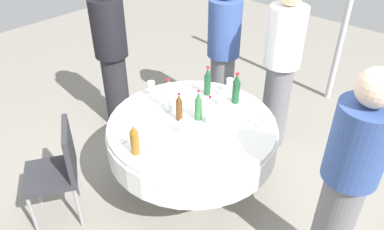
{
  "coord_description": "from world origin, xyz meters",
  "views": [
    {
      "loc": [
        1.65,
        -1.83,
        2.49
      ],
      "look_at": [
        0.0,
        0.0,
        0.81
      ],
      "focal_mm": 34.87,
      "sensor_mm": 36.0,
      "label": 1
    }
  ],
  "objects_px": {
    "bottle_clear_near": "(210,111)",
    "wine_glass_far": "(185,125)",
    "bottle_green_front": "(198,106)",
    "wine_glass_mid": "(151,86)",
    "bottle_dark_green_right": "(236,89)",
    "person_outer": "(347,180)",
    "bottle_dark_green_outer": "(207,82)",
    "chair_right": "(59,167)",
    "wine_glass_right": "(223,96)",
    "person_left": "(111,52)",
    "person_front": "(281,68)",
    "wine_glass_near": "(230,83)",
    "plate_far": "(161,144)",
    "plate_west": "(145,122)",
    "bottle_amber_inner": "(135,140)",
    "wine_glass_front": "(264,119)",
    "person_inner": "(223,51)",
    "bottle_brown_mid": "(179,108)",
    "dining_table": "(192,136)",
    "bottle_clear_left": "(169,96)"
  },
  "relations": [
    {
      "from": "bottle_green_front",
      "to": "wine_glass_mid",
      "type": "relative_size",
      "value": 1.84
    },
    {
      "from": "wine_glass_front",
      "to": "chair_right",
      "type": "bearing_deg",
      "value": -131.06
    },
    {
      "from": "wine_glass_far",
      "to": "person_left",
      "type": "relative_size",
      "value": 0.08
    },
    {
      "from": "bottle_clear_near",
      "to": "wine_glass_far",
      "type": "relative_size",
      "value": 1.9
    },
    {
      "from": "bottle_green_front",
      "to": "bottle_clear_near",
      "type": "xyz_separation_m",
      "value": [
        0.1,
        0.02,
        -0.01
      ]
    },
    {
      "from": "bottle_brown_mid",
      "to": "person_left",
      "type": "relative_size",
      "value": 0.15
    },
    {
      "from": "person_outer",
      "to": "wine_glass_mid",
      "type": "bearing_deg",
      "value": -92.49
    },
    {
      "from": "wine_glass_near",
      "to": "plate_far",
      "type": "xyz_separation_m",
      "value": [
        0.08,
        -0.95,
        -0.09
      ]
    },
    {
      "from": "wine_glass_near",
      "to": "wine_glass_right",
      "type": "bearing_deg",
      "value": -66.27
    },
    {
      "from": "wine_glass_mid",
      "to": "chair_right",
      "type": "height_order",
      "value": "wine_glass_mid"
    },
    {
      "from": "bottle_amber_inner",
      "to": "bottle_green_front",
      "type": "xyz_separation_m",
      "value": [
        0.05,
        0.63,
        0.01
      ]
    },
    {
      "from": "wine_glass_far",
      "to": "plate_far",
      "type": "distance_m",
      "value": 0.23
    },
    {
      "from": "bottle_amber_inner",
      "to": "bottle_green_front",
      "type": "relative_size",
      "value": 0.93
    },
    {
      "from": "bottle_clear_near",
      "to": "person_front",
      "type": "xyz_separation_m",
      "value": [
        0.05,
        0.99,
        0.02
      ]
    },
    {
      "from": "wine_glass_near",
      "to": "wine_glass_front",
      "type": "bearing_deg",
      "value": -26.82
    },
    {
      "from": "wine_glass_right",
      "to": "person_left",
      "type": "distance_m",
      "value": 1.37
    },
    {
      "from": "bottle_amber_inner",
      "to": "wine_glass_front",
      "type": "relative_size",
      "value": 1.92
    },
    {
      "from": "bottle_clear_left",
      "to": "wine_glass_far",
      "type": "xyz_separation_m",
      "value": [
        0.33,
        -0.17,
        -0.05
      ]
    },
    {
      "from": "plate_far",
      "to": "bottle_amber_inner",
      "type": "bearing_deg",
      "value": -110.88
    },
    {
      "from": "wine_glass_near",
      "to": "plate_far",
      "type": "bearing_deg",
      "value": -85.06
    },
    {
      "from": "bottle_amber_inner",
      "to": "person_front",
      "type": "height_order",
      "value": "person_front"
    },
    {
      "from": "bottle_clear_near",
      "to": "person_left",
      "type": "height_order",
      "value": "person_left"
    },
    {
      "from": "bottle_dark_green_outer",
      "to": "wine_glass_front",
      "type": "distance_m",
      "value": 0.68
    },
    {
      "from": "dining_table",
      "to": "person_inner",
      "type": "xyz_separation_m",
      "value": [
        -0.51,
        1.06,
        0.25
      ]
    },
    {
      "from": "bottle_green_front",
      "to": "bottle_clear_left",
      "type": "bearing_deg",
      "value": -165.98
    },
    {
      "from": "chair_right",
      "to": "person_outer",
      "type": "bearing_deg",
      "value": -119.75
    },
    {
      "from": "person_inner",
      "to": "bottle_brown_mid",
      "type": "bearing_deg",
      "value": -95.27
    },
    {
      "from": "person_outer",
      "to": "bottle_amber_inner",
      "type": "bearing_deg",
      "value": -66.93
    },
    {
      "from": "dining_table",
      "to": "person_inner",
      "type": "distance_m",
      "value": 1.21
    },
    {
      "from": "bottle_green_front",
      "to": "wine_glass_front",
      "type": "relative_size",
      "value": 2.07
    },
    {
      "from": "chair_right",
      "to": "bottle_brown_mid",
      "type": "bearing_deg",
      "value": -86.49
    },
    {
      "from": "bottle_green_front",
      "to": "bottle_dark_green_right",
      "type": "bearing_deg",
      "value": 80.37
    },
    {
      "from": "bottle_dark_green_right",
      "to": "bottle_clear_near",
      "type": "bearing_deg",
      "value": -85.28
    },
    {
      "from": "wine_glass_near",
      "to": "person_left",
      "type": "height_order",
      "value": "person_left"
    },
    {
      "from": "bottle_dark_green_right",
      "to": "person_outer",
      "type": "relative_size",
      "value": 0.18
    },
    {
      "from": "bottle_brown_mid",
      "to": "wine_glass_far",
      "type": "distance_m",
      "value": 0.22
    },
    {
      "from": "wine_glass_front",
      "to": "bottle_green_front",
      "type": "bearing_deg",
      "value": -153.24
    },
    {
      "from": "bottle_dark_green_right",
      "to": "wine_glass_near",
      "type": "bearing_deg",
      "value": 145.48
    },
    {
      "from": "bottle_dark_green_outer",
      "to": "wine_glass_far",
      "type": "distance_m",
      "value": 0.64
    },
    {
      "from": "bottle_green_front",
      "to": "wine_glass_right",
      "type": "relative_size",
      "value": 1.86
    },
    {
      "from": "bottle_clear_near",
      "to": "bottle_green_front",
      "type": "bearing_deg",
      "value": -170.16
    },
    {
      "from": "plate_west",
      "to": "bottle_green_front",
      "type": "bearing_deg",
      "value": 48.83
    },
    {
      "from": "bottle_dark_green_right",
      "to": "person_inner",
      "type": "xyz_separation_m",
      "value": [
        -0.6,
        0.59,
        -0.03
      ]
    },
    {
      "from": "wine_glass_mid",
      "to": "plate_west",
      "type": "bearing_deg",
      "value": -50.3
    },
    {
      "from": "bottle_clear_left",
      "to": "plate_west",
      "type": "xyz_separation_m",
      "value": [
        -0.02,
        -0.26,
        -0.13
      ]
    },
    {
      "from": "wine_glass_mid",
      "to": "wine_glass_far",
      "type": "bearing_deg",
      "value": -20.03
    },
    {
      "from": "bottle_clear_near",
      "to": "person_inner",
      "type": "height_order",
      "value": "person_inner"
    },
    {
      "from": "bottle_dark_green_outer",
      "to": "person_outer",
      "type": "relative_size",
      "value": 0.17
    },
    {
      "from": "bottle_dark_green_right",
      "to": "person_front",
      "type": "xyz_separation_m",
      "value": [
        0.08,
        0.59,
        -0.0
      ]
    },
    {
      "from": "person_left",
      "to": "person_front",
      "type": "relative_size",
      "value": 0.99
    }
  ]
}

